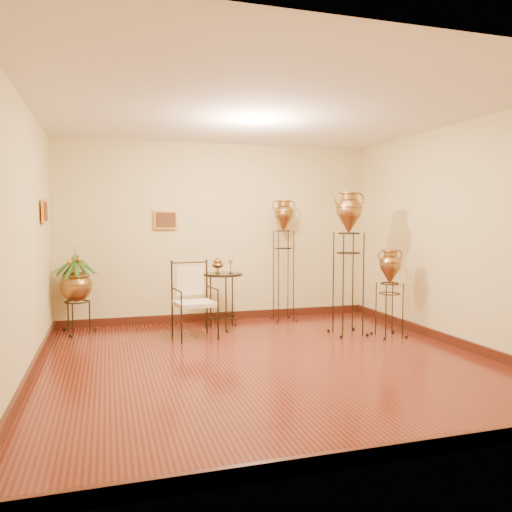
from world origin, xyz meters
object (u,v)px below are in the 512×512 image
object	(u,v)px
side_table	(223,300)
planter_urn	(76,282)
armchair	(195,300)
amphora_mid	(348,262)
amphora_tall	(283,259)

from	to	relation	value
side_table	planter_urn	bearing A→B (deg)	171.00
planter_urn	armchair	distance (m)	1.76
armchair	amphora_mid	bearing A→B (deg)	-17.24
amphora_mid	planter_urn	bearing A→B (deg)	162.05
side_table	armchair	bearing A→B (deg)	-135.23
amphora_tall	planter_urn	bearing A→B (deg)	180.00
amphora_mid	side_table	distance (m)	1.90
armchair	side_table	bearing A→B (deg)	37.17
amphora_tall	side_table	world-z (taller)	amphora_tall
amphora_tall	armchair	distance (m)	1.83
planter_urn	side_table	bearing A→B (deg)	-9.00
amphora_mid	side_table	world-z (taller)	amphora_mid
armchair	side_table	xyz separation A→B (m)	(0.50, 0.50, -0.09)
amphora_mid	armchair	xyz separation A→B (m)	(-2.10, 0.36, -0.50)
side_table	amphora_mid	bearing A→B (deg)	-28.22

